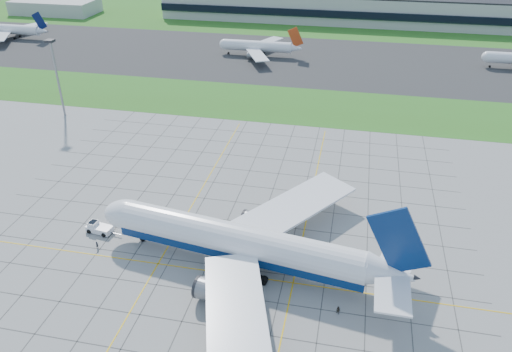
% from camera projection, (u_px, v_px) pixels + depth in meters
% --- Properties ---
extents(ground, '(1400.00, 1400.00, 0.00)m').
position_uv_depth(ground, '(208.00, 264.00, 102.34)').
color(ground, gray).
rests_on(ground, ground).
extents(grass_median, '(700.00, 35.00, 0.04)m').
position_uv_depth(grass_median, '(280.00, 104.00, 178.63)').
color(grass_median, '#30661D').
rests_on(grass_median, ground).
extents(asphalt_taxiway, '(700.00, 75.00, 0.04)m').
position_uv_depth(asphalt_taxiway, '(300.00, 59.00, 225.25)').
color(asphalt_taxiway, '#383838').
rests_on(asphalt_taxiway, ground).
extents(grass_far, '(700.00, 145.00, 0.04)m').
position_uv_depth(grass_far, '(322.00, 9.00, 318.51)').
color(grass_far, '#30661D').
rests_on(grass_far, ground).
extents(apron_markings, '(120.00, 130.00, 0.03)m').
position_uv_depth(apron_markings, '(224.00, 233.00, 111.66)').
color(apron_markings, '#474744').
rests_on(apron_markings, ground).
extents(terminal, '(260.00, 43.00, 15.80)m').
position_uv_depth(terminal, '(389.00, 7.00, 286.17)').
color(terminal, '#B7B7B2').
rests_on(terminal, ground).
extents(service_block, '(50.00, 25.00, 8.00)m').
position_uv_depth(service_block, '(56.00, 6.00, 306.78)').
color(service_block, '#B7B7B2').
rests_on(service_block, ground).
extents(light_mast, '(2.50, 2.50, 25.60)m').
position_uv_depth(light_mast, '(56.00, 69.00, 161.79)').
color(light_mast, gray).
rests_on(light_mast, ground).
extents(airliner, '(66.76, 67.18, 21.10)m').
position_uv_depth(airliner, '(241.00, 243.00, 99.18)').
color(airliner, white).
rests_on(airliner, ground).
extents(pushback_tug, '(8.64, 3.70, 2.37)m').
position_uv_depth(pushback_tug, '(98.00, 228.00, 111.52)').
color(pushback_tug, white).
rests_on(pushback_tug, ground).
extents(crew_near, '(0.55, 0.70, 1.69)m').
position_uv_depth(crew_near, '(97.00, 245.00, 106.45)').
color(crew_near, black).
rests_on(crew_near, ground).
extents(crew_far, '(1.05, 0.99, 1.71)m').
position_uv_depth(crew_far, '(338.00, 310.00, 89.94)').
color(crew_far, '#2A251C').
rests_on(crew_far, ground).
extents(distant_jet_0, '(36.71, 42.66, 14.08)m').
position_uv_depth(distant_jet_0, '(12.00, 29.00, 254.94)').
color(distant_jet_0, white).
rests_on(distant_jet_0, ground).
extents(distant_jet_1, '(36.57, 42.66, 14.08)m').
position_uv_depth(distant_jet_1, '(259.00, 46.00, 227.66)').
color(distant_jet_1, white).
rests_on(distant_jet_1, ground).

